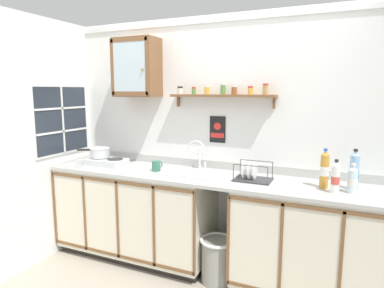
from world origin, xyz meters
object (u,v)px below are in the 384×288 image
saucepan (100,152)px  bottle_water_clear_3 (352,180)px  dish_rack (252,175)px  bottle_water_blue_1 (354,171)px  bottle_opaque_white_2 (335,178)px  mug (156,166)px  hot_plate_stove (107,162)px  sink (190,174)px  warning_sign (218,130)px  bottle_juice_amber_0 (324,170)px  wall_cabinet (137,68)px  trash_bin (217,259)px

saucepan → bottle_water_clear_3: (2.43, -0.06, -0.02)m
bottle_water_clear_3 → dish_rack: bottle_water_clear_3 is taller
bottle_water_blue_1 → bottle_water_clear_3: 0.11m
bottle_water_blue_1 → bottle_water_clear_3: bottle_water_blue_1 is taller
bottle_opaque_white_2 → dish_rack: bearing=170.8°
mug → saucepan: bearing=176.2°
hot_plate_stove → bottle_water_clear_3: bottle_water_clear_3 is taller
sink → bottle_water_blue_1: 1.40m
mug → warning_sign: 0.69m
bottle_juice_amber_0 → bottle_opaque_white_2: bearing=-52.0°
wall_cabinet → bottle_water_clear_3: bearing=-6.1°
saucepan → warning_sign: 1.28m
hot_plate_stove → warning_sign: warning_sign is taller
warning_sign → sink: bearing=-123.6°
sink → mug: sink is taller
sink → bottle_water_clear_3: bearing=-3.6°
hot_plate_stove → mug: (0.62, -0.03, 0.02)m
saucepan → warning_sign: warning_sign is taller
bottle_water_blue_1 → wall_cabinet: size_ratio=0.56×
saucepan → sink: bearing=1.5°
sink → trash_bin: bearing=-27.3°
sink → bottle_water_clear_3: 1.39m
bottle_juice_amber_0 → mug: bearing=-178.3°
bottle_juice_amber_0 → bottle_opaque_white_2: (0.08, -0.11, -0.03)m
trash_bin → bottle_water_blue_1: bearing=10.5°
bottle_opaque_white_2 → bottle_water_clear_3: 0.13m
bottle_opaque_white_2 → trash_bin: bottle_opaque_white_2 is taller
hot_plate_stove → bottle_opaque_white_2: size_ratio=1.55×
bottle_opaque_white_2 → trash_bin: (-0.92, -0.04, -0.84)m
bottle_water_blue_1 → warning_sign: 1.27m
hot_plate_stove → mug: bearing=-2.7°
trash_bin → bottle_juice_amber_0: bearing=10.0°
bottle_juice_amber_0 → dish_rack: bearing=-180.0°
wall_cabinet → bottle_juice_amber_0: bearing=-5.0°
dish_rack → trash_bin: bearing=-149.8°
hot_plate_stove → sink: bearing=2.8°
sink → bottle_water_blue_1: bearing=0.7°
sink → bottle_water_blue_1: (1.40, 0.02, 0.16)m
sink → saucepan: sink is taller
sink → trash_bin: (0.35, -0.18, -0.71)m
hot_plate_stove → bottle_water_clear_3: (2.33, -0.04, 0.07)m
trash_bin → warning_sign: bearing=111.1°
warning_sign → saucepan: bearing=-166.6°
sink → bottle_water_clear_3: (1.38, -0.09, 0.11)m
bottle_opaque_white_2 → sink: bearing=173.7°
sink → mug: size_ratio=4.39×
bottle_juice_amber_0 → bottle_water_blue_1: 0.22m
bottle_juice_amber_0 → bottle_water_blue_1: (0.21, 0.05, -0.00)m
saucepan → bottle_juice_amber_0: 2.22m
warning_sign → bottle_water_blue_1: bearing=-11.4°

